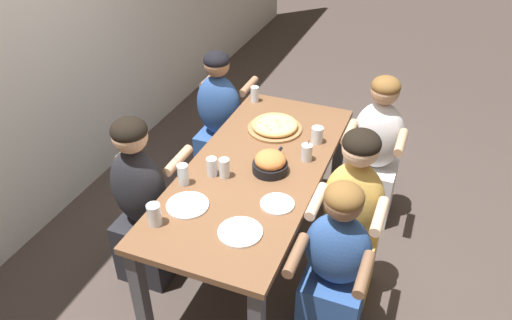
{
  "coord_description": "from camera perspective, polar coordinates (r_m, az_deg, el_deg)",
  "views": [
    {
      "loc": [
        -2.33,
        -0.92,
        2.56
      ],
      "look_at": [
        0.0,
        0.0,
        0.84
      ],
      "focal_mm": 35.0,
      "sensor_mm": 36.0,
      "label": 1
    }
  ],
  "objects": [
    {
      "name": "restaurant_back_panel",
      "position": [
        3.6,
        -26.25,
        15.65
      ],
      "size": [
        10.0,
        0.06,
        3.2
      ],
      "primitive_type": "cube",
      "color": "silver",
      "rests_on": "ground"
    },
    {
      "name": "diner_near_midleft",
      "position": [
        2.84,
        9.0,
        -12.48
      ],
      "size": [
        0.51,
        0.4,
        1.1
      ],
      "rotation": [
        0.0,
        0.0,
        1.57
      ],
      "color": "#2D5193",
      "rests_on": "ground"
    },
    {
      "name": "empty_plate_c",
      "position": [
        2.61,
        -1.82,
        -8.22
      ],
      "size": [
        0.24,
        0.24,
        0.02
      ],
      "color": "white",
      "rests_on": "dining_table"
    },
    {
      "name": "drinking_glass_a",
      "position": [
        3.78,
        -0.15,
        7.44
      ],
      "size": [
        0.06,
        0.06,
        0.12
      ],
      "color": "silver",
      "rests_on": "dining_table"
    },
    {
      "name": "drinking_glass_b",
      "position": [
        2.98,
        -5.05,
        -0.89
      ],
      "size": [
        0.07,
        0.07,
        0.12
      ],
      "color": "silver",
      "rests_on": "dining_table"
    },
    {
      "name": "cocktail_glass_blue",
      "position": [
        3.12,
        5.8,
        0.77
      ],
      "size": [
        0.07,
        0.07,
        0.14
      ],
      "color": "silver",
      "rests_on": "dining_table"
    },
    {
      "name": "empty_plate_a",
      "position": [
        2.79,
        -7.82,
        -5.13
      ],
      "size": [
        0.24,
        0.24,
        0.02
      ],
      "color": "white",
      "rests_on": "dining_table"
    },
    {
      "name": "diner_far_right",
      "position": [
        4.03,
        -4.16,
        4.1
      ],
      "size": [
        0.51,
        0.4,
        1.15
      ],
      "rotation": [
        0.0,
        0.0,
        -1.57
      ],
      "color": "#2D5193",
      "rests_on": "ground"
    },
    {
      "name": "empty_plate_b",
      "position": [
        2.78,
        2.45,
        -5.04
      ],
      "size": [
        0.19,
        0.19,
        0.02
      ],
      "color": "white",
      "rests_on": "dining_table"
    },
    {
      "name": "skillet_bowl",
      "position": [
        3.0,
        1.64,
        -0.33
      ],
      "size": [
        0.31,
        0.22,
        0.14
      ],
      "color": "black",
      "rests_on": "dining_table"
    },
    {
      "name": "drinking_glass_f",
      "position": [
        2.96,
        -3.63,
        -1.05
      ],
      "size": [
        0.06,
        0.06,
        0.12
      ],
      "color": "silver",
      "rests_on": "dining_table"
    },
    {
      "name": "drinking_glass_c",
      "position": [
        2.68,
        -11.53,
        -6.28
      ],
      "size": [
        0.07,
        0.07,
        0.13
      ],
      "color": "silver",
      "rests_on": "dining_table"
    },
    {
      "name": "pizza_board_main",
      "position": [
        3.43,
        2.16,
        3.87
      ],
      "size": [
        0.37,
        0.37,
        0.05
      ],
      "color": "#996B42",
      "rests_on": "dining_table"
    },
    {
      "name": "ground_plane",
      "position": [
        3.58,
        0.0,
        -11.1
      ],
      "size": [
        18.0,
        18.0,
        0.0
      ],
      "primitive_type": "plane",
      "color": "#423833",
      "rests_on": "ground"
    },
    {
      "name": "drinking_glass_d",
      "position": [
        2.92,
        -8.33,
        -1.67
      ],
      "size": [
        0.07,
        0.07,
        0.13
      ],
      "color": "silver",
      "rests_on": "dining_table"
    },
    {
      "name": "diner_near_center",
      "position": [
        3.05,
        10.73,
        -7.12
      ],
      "size": [
        0.51,
        0.4,
        1.2
      ],
      "rotation": [
        0.0,
        0.0,
        1.57
      ],
      "color": "gold",
      "rests_on": "ground"
    },
    {
      "name": "dining_table",
      "position": [
        3.13,
        0.0,
        -2.23
      ],
      "size": [
        1.84,
        0.81,
        0.79
      ],
      "color": "brown",
      "rests_on": "ground"
    },
    {
      "name": "diner_near_right",
      "position": [
        3.72,
        13.41,
        0.43
      ],
      "size": [
        0.51,
        0.4,
        1.16
      ],
      "rotation": [
        0.0,
        0.0,
        1.57
      ],
      "color": "silver",
      "rests_on": "ground"
    },
    {
      "name": "diner_far_midleft",
      "position": [
        3.21,
        -12.89,
        -5.28
      ],
      "size": [
        0.51,
        0.4,
        1.19
      ],
      "rotation": [
        0.0,
        0.0,
        -1.57
      ],
      "color": "#232328",
      "rests_on": "ground"
    },
    {
      "name": "drinking_glass_e",
      "position": [
        3.3,
        7.0,
        2.86
      ],
      "size": [
        0.08,
        0.08,
        0.11
      ],
      "color": "silver",
      "rests_on": "dining_table"
    }
  ]
}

